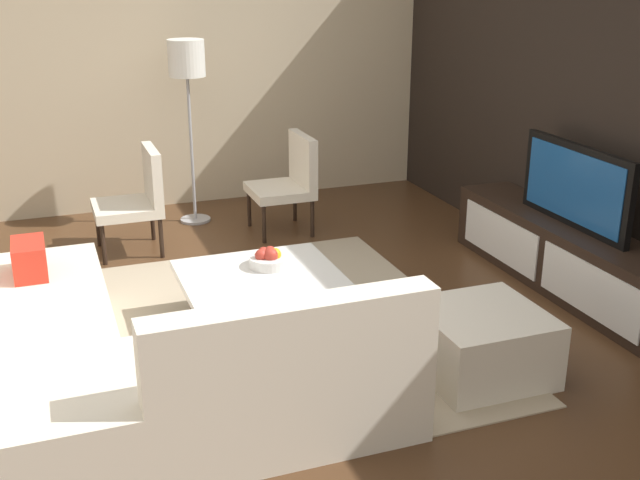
# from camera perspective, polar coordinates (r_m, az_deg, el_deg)

# --- Properties ---
(ground_plane) EXTENTS (14.00, 14.00, 0.00)m
(ground_plane) POSITION_cam_1_polar(r_m,az_deg,el_deg) (5.12, -4.83, -7.25)
(ground_plane) COLOR #4C301C
(feature_wall_back) EXTENTS (6.40, 0.12, 2.80)m
(feature_wall_back) POSITION_cam_1_polar(r_m,az_deg,el_deg) (5.94, 21.09, 9.59)
(feature_wall_back) COLOR black
(feature_wall_back) RESTS_ON ground
(side_wall_left) EXTENTS (0.12, 5.20, 2.80)m
(side_wall_left) POSITION_cam_1_polar(r_m,az_deg,el_deg) (7.78, -10.22, 12.74)
(side_wall_left) COLOR beige
(side_wall_left) RESTS_ON ground
(area_rug) EXTENTS (2.96, 2.78, 0.01)m
(area_rug) POSITION_cam_1_polar(r_m,az_deg,el_deg) (5.20, -5.13, -6.72)
(area_rug) COLOR tan
(area_rug) RESTS_ON ground
(media_console) EXTENTS (2.36, 0.48, 0.50)m
(media_console) POSITION_cam_1_polar(r_m,az_deg,el_deg) (6.04, 17.56, -1.22)
(media_console) COLOR black
(media_console) RESTS_ON ground
(television) EXTENTS (1.15, 0.06, 0.59)m
(television) POSITION_cam_1_polar(r_m,az_deg,el_deg) (5.87, 18.12, 3.77)
(television) COLOR black
(television) RESTS_ON media_console
(sectional_couch) EXTENTS (2.41, 2.28, 0.85)m
(sectional_couch) POSITION_cam_1_polar(r_m,az_deg,el_deg) (4.41, -14.65, -8.33)
(sectional_couch) COLOR beige
(sectional_couch) RESTS_ON ground
(coffee_table) EXTENTS (1.04, 1.03, 0.38)m
(coffee_table) POSITION_cam_1_polar(r_m,az_deg,el_deg) (5.14, -4.12, -4.60)
(coffee_table) COLOR black
(coffee_table) RESTS_ON ground
(accent_chair_near) EXTENTS (0.54, 0.54, 0.87)m
(accent_chair_near) POSITION_cam_1_polar(r_m,az_deg,el_deg) (6.63, -13.11, 3.23)
(accent_chair_near) COLOR black
(accent_chair_near) RESTS_ON ground
(floor_lamp) EXTENTS (0.32, 0.32, 1.66)m
(floor_lamp) POSITION_cam_1_polar(r_m,az_deg,el_deg) (7.13, -9.67, 12.14)
(floor_lamp) COLOR #A5A5AA
(floor_lamp) RESTS_ON ground
(ottoman) EXTENTS (0.70, 0.70, 0.40)m
(ottoman) POSITION_cam_1_polar(r_m,az_deg,el_deg) (4.72, 11.65, -7.36)
(ottoman) COLOR beige
(ottoman) RESTS_ON ground
(fruit_bowl) EXTENTS (0.28, 0.28, 0.14)m
(fruit_bowl) POSITION_cam_1_polar(r_m,az_deg,el_deg) (5.23, -3.71, -1.36)
(fruit_bowl) COLOR silver
(fruit_bowl) RESTS_ON coffee_table
(accent_chair_far) EXTENTS (0.56, 0.52, 0.87)m
(accent_chair_far) POSITION_cam_1_polar(r_m,az_deg,el_deg) (6.96, -2.20, 4.55)
(accent_chair_far) COLOR black
(accent_chair_far) RESTS_ON ground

